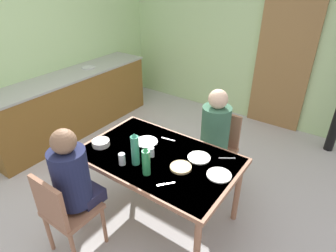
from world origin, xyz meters
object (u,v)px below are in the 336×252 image
at_px(chair_near_diner, 65,211).
at_px(serving_bowl_center, 101,143).
at_px(person_near_diner, 72,176).
at_px(water_bottle_green_far, 146,162).
at_px(chair_far_diner, 218,146).
at_px(dining_table, 159,162).
at_px(water_bottle_green_near, 135,150).
at_px(kitchen_counter, 73,103).
at_px(person_far_diner, 215,129).

xyz_separation_m(chair_near_diner, serving_bowl_center, (-0.19, 0.63, 0.27)).
xyz_separation_m(chair_near_diner, person_near_diner, (-0.00, 0.14, 0.28)).
bearing_deg(serving_bowl_center, water_bottle_green_far, -7.27).
height_order(chair_far_diner, water_bottle_green_far, water_bottle_green_far).
bearing_deg(dining_table, person_near_diner, -119.07).
xyz_separation_m(person_near_diner, water_bottle_green_far, (0.45, 0.41, 0.08)).
bearing_deg(dining_table, chair_near_diner, -114.83).
xyz_separation_m(water_bottle_green_near, serving_bowl_center, (-0.47, 0.03, -0.12)).
distance_m(person_near_diner, serving_bowl_center, 0.53).
xyz_separation_m(chair_far_diner, serving_bowl_center, (-0.80, -0.99, 0.27)).
relative_size(kitchen_counter, water_bottle_green_near, 8.37).
xyz_separation_m(dining_table, chair_near_diner, (-0.38, -0.81, -0.17)).
distance_m(chair_far_diner, person_near_diner, 1.63).
xyz_separation_m(dining_table, person_far_diner, (0.23, 0.68, 0.11)).
height_order(person_far_diner, serving_bowl_center, person_far_diner).
xyz_separation_m(dining_table, serving_bowl_center, (-0.57, -0.18, 0.10)).
relative_size(chair_near_diner, water_bottle_green_near, 2.77).
relative_size(dining_table, water_bottle_green_near, 4.64).
bearing_deg(serving_bowl_center, water_bottle_green_near, -3.13).
xyz_separation_m(water_bottle_green_near, water_bottle_green_far, (0.17, -0.06, -0.02)).
bearing_deg(water_bottle_green_near, person_near_diner, -120.77).
bearing_deg(chair_near_diner, person_far_diner, 67.90).
xyz_separation_m(kitchen_counter, dining_table, (2.13, -0.67, 0.22)).
xyz_separation_m(kitchen_counter, water_bottle_green_far, (2.20, -0.93, 0.41)).
bearing_deg(water_bottle_green_near, serving_bowl_center, 176.87).
height_order(dining_table, chair_near_diner, chair_near_diner).
bearing_deg(chair_far_diner, person_near_diner, 67.90).
bearing_deg(serving_bowl_center, person_far_diner, 47.07).
bearing_deg(water_bottle_green_far, serving_bowl_center, 172.73).
bearing_deg(person_far_diner, water_bottle_green_far, 80.39).
distance_m(dining_table, water_bottle_green_far, 0.33).
bearing_deg(person_near_diner, kitchen_counter, 142.59).
bearing_deg(chair_near_diner, dining_table, 65.17).
bearing_deg(water_bottle_green_near, water_bottle_green_far, -18.49).
bearing_deg(person_near_diner, person_far_diner, 65.91).
bearing_deg(kitchen_counter, dining_table, -17.39).
xyz_separation_m(chair_far_diner, water_bottle_green_far, (-0.16, -1.07, 0.36)).
xyz_separation_m(chair_near_diner, water_bottle_green_near, (0.28, 0.60, 0.39)).
distance_m(chair_far_diner, serving_bowl_center, 1.30).
height_order(dining_table, person_far_diner, person_far_diner).
bearing_deg(dining_table, water_bottle_green_far, -75.19).
relative_size(person_far_diner, water_bottle_green_far, 2.89).
xyz_separation_m(chair_near_diner, person_far_diner, (0.60, 1.49, 0.28)).
relative_size(chair_far_diner, serving_bowl_center, 5.12).
bearing_deg(person_far_diner, serving_bowl_center, 47.07).
distance_m(dining_table, person_far_diner, 0.72).
relative_size(water_bottle_green_near, serving_bowl_center, 1.85).
distance_m(dining_table, water_bottle_green_near, 0.32).
height_order(water_bottle_green_near, serving_bowl_center, water_bottle_green_near).
xyz_separation_m(kitchen_counter, person_far_diner, (2.36, 0.01, 0.33)).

